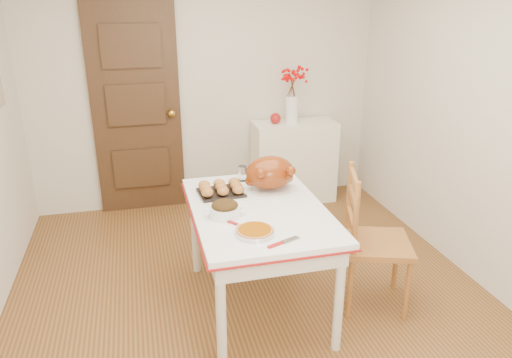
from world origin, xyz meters
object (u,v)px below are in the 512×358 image
object	(u,v)px
chair_oak	(378,240)
pumpkin_pie	(255,231)
turkey_platter	(270,175)
sideboard	(294,162)
kitchen_table	(258,258)

from	to	relation	value
chair_oak	pumpkin_pie	size ratio (longest dim) A/B	4.41
turkey_platter	pumpkin_pie	bearing A→B (deg)	-108.24
sideboard	chair_oak	size ratio (longest dim) A/B	0.85
kitchen_table	pumpkin_pie	size ratio (longest dim) A/B	5.65
sideboard	kitchen_table	world-z (taller)	sideboard
kitchen_table	pumpkin_pie	distance (m)	0.57
sideboard	chair_oak	xyz separation A→B (m)	(-0.04, -1.94, 0.07)
turkey_platter	sideboard	bearing A→B (deg)	70.48
sideboard	turkey_platter	distance (m)	1.75
sideboard	pumpkin_pie	distance (m)	2.38
chair_oak	sideboard	bearing A→B (deg)	17.13
turkey_platter	pumpkin_pie	distance (m)	0.68
turkey_platter	pumpkin_pie	world-z (taller)	turkey_platter
chair_oak	kitchen_table	bearing A→B (deg)	96.28
sideboard	turkey_platter	bearing A→B (deg)	-114.71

